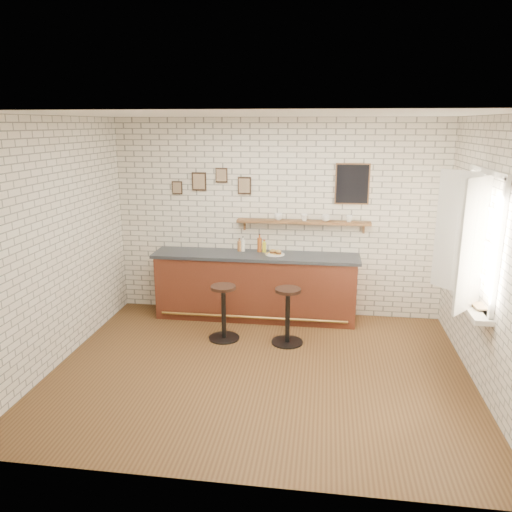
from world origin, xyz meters
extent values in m
plane|color=brown|center=(0.00, 0.00, 0.00)|extent=(5.00, 5.00, 0.00)
cube|color=#592617|center=(-0.29, 1.70, 0.48)|extent=(3.00, 0.58, 0.96)
cube|color=#2D333A|center=(-0.29, 1.70, 0.98)|extent=(3.10, 0.62, 0.05)
cylinder|color=olive|center=(-0.29, 1.38, 0.12)|extent=(2.79, 0.04, 0.04)
cylinder|color=white|center=(0.00, 1.71, 1.02)|extent=(0.28, 0.28, 0.01)
cylinder|color=gold|center=(0.05, 1.73, 1.02)|extent=(0.05, 0.05, 0.00)
cylinder|color=gold|center=(0.03, 1.70, 1.02)|extent=(0.05, 0.05, 0.00)
cylinder|color=gold|center=(-0.10, 1.78, 1.02)|extent=(0.06, 0.06, 0.00)
cylinder|color=gold|center=(0.04, 1.74, 1.02)|extent=(0.06, 0.06, 0.00)
cylinder|color=gold|center=(-0.12, 1.68, 1.02)|extent=(0.06, 0.06, 0.00)
cylinder|color=gold|center=(0.05, 1.72, 1.02)|extent=(0.04, 0.04, 0.00)
cylinder|color=gold|center=(0.00, 1.66, 1.02)|extent=(0.05, 0.05, 0.00)
cylinder|color=gold|center=(-0.11, 1.65, 1.02)|extent=(0.04, 0.04, 0.00)
cylinder|color=gold|center=(-0.15, 1.73, 1.02)|extent=(0.05, 0.05, 0.00)
cylinder|color=gold|center=(0.05, 1.66, 1.02)|extent=(0.06, 0.06, 0.00)
cylinder|color=gold|center=(-0.11, 1.74, 1.02)|extent=(0.04, 0.04, 0.00)
cylinder|color=gold|center=(0.03, 1.68, 1.02)|extent=(0.05, 0.05, 0.00)
cylinder|color=gold|center=(0.05, 1.73, 1.02)|extent=(0.05, 0.05, 0.00)
cylinder|color=brown|center=(-0.56, 1.85, 1.09)|extent=(0.06, 0.06, 0.16)
cylinder|color=brown|center=(-0.56, 1.85, 1.19)|extent=(0.02, 0.02, 0.03)
cylinder|color=black|center=(-0.56, 1.85, 1.21)|extent=(0.03, 0.03, 0.01)
cylinder|color=white|center=(-0.51, 1.85, 1.10)|extent=(0.06, 0.06, 0.18)
cylinder|color=white|center=(-0.51, 1.85, 1.21)|extent=(0.02, 0.02, 0.04)
cylinder|color=black|center=(-0.51, 1.85, 1.23)|extent=(0.02, 0.02, 0.01)
cylinder|color=#974718|center=(-0.25, 1.85, 1.12)|extent=(0.07, 0.07, 0.22)
cylinder|color=#974718|center=(-0.25, 1.85, 1.25)|extent=(0.02, 0.02, 0.05)
cylinder|color=black|center=(-0.25, 1.85, 1.28)|extent=(0.03, 0.03, 0.01)
cylinder|color=gold|center=(-0.18, 1.85, 1.08)|extent=(0.06, 0.06, 0.15)
cylinder|color=gold|center=(-0.18, 1.85, 1.17)|extent=(0.03, 0.03, 0.03)
cylinder|color=maroon|center=(-0.18, 1.85, 1.19)|extent=(0.03, 0.03, 0.01)
cylinder|color=black|center=(-0.62, 0.85, 0.01)|extent=(0.43, 0.43, 0.02)
cylinder|color=black|center=(-0.62, 0.85, 0.38)|extent=(0.06, 0.06, 0.71)
cylinder|color=black|center=(-0.62, 0.85, 0.75)|extent=(0.38, 0.38, 0.04)
cylinder|color=black|center=(0.27, 0.83, 0.01)|extent=(0.43, 0.43, 0.02)
cylinder|color=black|center=(0.27, 0.83, 0.38)|extent=(0.07, 0.07, 0.72)
cylinder|color=black|center=(0.27, 0.83, 0.76)|extent=(0.44, 0.44, 0.04)
cube|color=brown|center=(0.40, 1.90, 1.48)|extent=(2.00, 0.18, 0.04)
cube|color=brown|center=(-0.50, 1.97, 1.40)|extent=(0.03, 0.04, 0.16)
cube|color=brown|center=(1.30, 1.97, 1.40)|extent=(0.03, 0.04, 0.16)
imported|color=white|center=(0.03, 1.90, 1.55)|extent=(0.18, 0.18, 0.10)
imported|color=white|center=(0.42, 1.90, 1.55)|extent=(0.15, 0.15, 0.10)
imported|color=white|center=(0.73, 1.90, 1.55)|extent=(0.15, 0.15, 0.10)
imported|color=white|center=(1.08, 1.90, 1.55)|extent=(0.11, 0.11, 0.09)
cube|color=black|center=(-1.20, 1.98, 2.05)|extent=(0.22, 0.02, 0.28)
cube|color=black|center=(-0.85, 1.98, 2.15)|extent=(0.18, 0.02, 0.22)
cube|color=black|center=(-0.50, 1.98, 2.00)|extent=(0.20, 0.02, 0.26)
cube|color=black|center=(-1.55, 1.98, 1.95)|extent=(0.16, 0.02, 0.20)
cube|color=black|center=(1.10, 1.98, 2.05)|extent=(0.46, 0.02, 0.56)
cube|color=white|center=(2.40, 0.30, 0.90)|extent=(0.20, 1.35, 0.06)
cube|color=white|center=(2.47, 0.30, 2.40)|extent=(0.05, 1.30, 0.06)
cube|color=white|center=(2.47, 0.30, 0.90)|extent=(0.05, 1.30, 0.06)
cube|color=white|center=(2.47, -0.30, 1.65)|extent=(0.05, 0.06, 1.50)
cube|color=white|center=(2.47, 0.90, 1.65)|extent=(0.05, 0.06, 1.50)
cube|color=white|center=(2.32, 0.00, 1.65)|extent=(0.40, 0.46, 1.46)
cube|color=white|center=(2.32, 0.60, 1.65)|extent=(0.40, 0.46, 1.46)
imported|color=tan|center=(2.38, 0.01, 0.94)|extent=(0.21, 0.25, 0.02)
imported|color=tan|center=(2.38, -0.01, 0.96)|extent=(0.20, 0.25, 0.02)
camera|label=1|loc=(0.72, -5.46, 2.91)|focal=35.00mm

